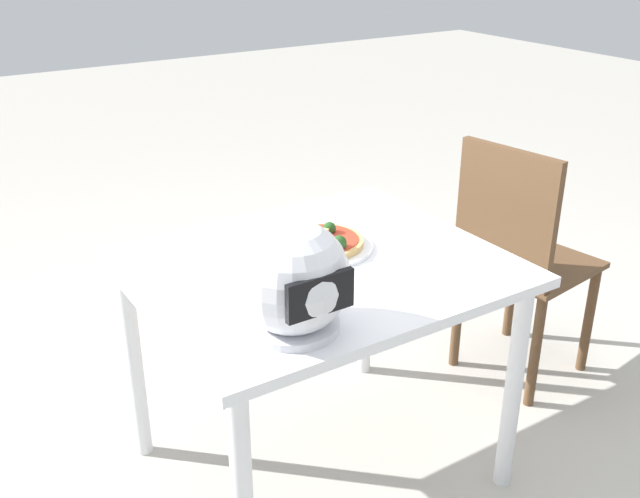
{
  "coord_description": "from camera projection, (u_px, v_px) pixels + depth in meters",
  "views": [
    {
      "loc": [
        0.98,
        1.54,
        1.58
      ],
      "look_at": [
        -0.03,
        -0.04,
        0.73
      ],
      "focal_mm": 41.33,
      "sensor_mm": 36.0,
      "label": 1
    }
  ],
  "objects": [
    {
      "name": "drinking_glass",
      "position": [
        262.0,
        255.0,
        1.95
      ],
      "size": [
        0.07,
        0.07,
        0.1
      ],
      "primitive_type": "cylinder",
      "color": "silver",
      "rests_on": "dining_table"
    },
    {
      "name": "ground_plane",
      "position": [
        318.0,
        466.0,
        2.31
      ],
      "size": [
        14.0,
        14.0,
        0.0
      ],
      "primitive_type": "plane",
      "color": "#B2ADA3"
    },
    {
      "name": "dining_table",
      "position": [
        318.0,
        292.0,
        2.06
      ],
      "size": [
        0.99,
        0.84,
        0.71
      ],
      "color": "white",
      "rests_on": "ground"
    },
    {
      "name": "pizza",
      "position": [
        322.0,
        241.0,
        2.09
      ],
      "size": [
        0.24,
        0.24,
        0.06
      ],
      "color": "tan",
      "rests_on": "pizza_plate"
    },
    {
      "name": "chair_side",
      "position": [
        517.0,
        253.0,
        2.56
      ],
      "size": [
        0.45,
        0.45,
        0.9
      ],
      "color": "brown",
      "rests_on": "ground"
    },
    {
      "name": "pizza_plate",
      "position": [
        322.0,
        247.0,
        2.1
      ],
      "size": [
        0.29,
        0.29,
        0.01
      ],
      "primitive_type": "cylinder",
      "color": "white",
      "rests_on": "dining_table"
    },
    {
      "name": "motorcycle_helmet",
      "position": [
        293.0,
        280.0,
        1.65
      ],
      "size": [
        0.26,
        0.26,
        0.26
      ],
      "color": "silver",
      "rests_on": "dining_table"
    }
  ]
}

